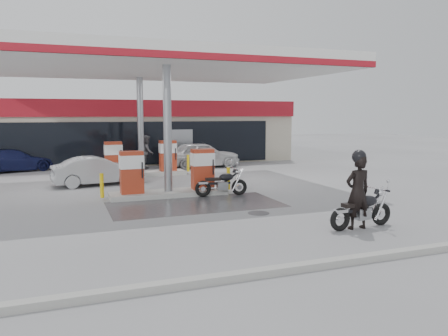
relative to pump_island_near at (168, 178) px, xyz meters
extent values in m
plane|color=gray|center=(0.00, -2.00, -0.71)|extent=(90.00, 90.00, 0.00)
cube|color=#4C4C4F|center=(0.50, -2.00, -0.71)|extent=(6.00, 3.00, 0.00)
cylinder|color=#38383A|center=(2.00, -4.00, -0.71)|extent=(0.70, 0.70, 0.01)
cube|color=gray|center=(0.00, -9.00, -0.64)|extent=(28.00, 0.25, 0.15)
cube|color=beige|center=(0.00, 14.00, 1.29)|extent=(22.00, 8.00, 4.00)
cube|color=black|center=(0.00, 9.97, 0.69)|extent=(18.00, 0.10, 2.60)
cube|color=maroon|center=(0.00, 9.90, 2.79)|extent=(22.00, 0.25, 1.00)
cube|color=navy|center=(7.00, 9.85, 2.79)|extent=(3.50, 0.12, 0.80)
cube|color=gray|center=(3.00, 9.93, 0.39)|extent=(1.80, 0.14, 2.20)
cube|color=silver|center=(0.00, 3.00, 4.59)|extent=(16.00, 10.00, 0.60)
cube|color=maroon|center=(0.00, -1.95, 4.41)|extent=(16.00, 0.12, 0.24)
cube|color=maroon|center=(0.00, 7.95, 4.41)|extent=(16.00, 0.12, 0.24)
cylinder|color=gray|center=(0.00, 0.00, 1.88)|extent=(0.32, 0.32, 5.00)
cylinder|color=gray|center=(0.00, 6.00, 1.88)|extent=(0.32, 0.32, 5.00)
cube|color=#9E9E99|center=(0.00, 0.00, -0.62)|extent=(4.50, 1.30, 0.18)
cube|color=maroon|center=(-1.40, 0.00, 0.27)|extent=(0.85, 0.48, 1.60)
cube|color=maroon|center=(1.40, 0.00, 0.27)|extent=(0.85, 0.48, 1.60)
cube|color=silver|center=(-1.40, 0.00, 0.67)|extent=(0.88, 0.52, 0.50)
cube|color=silver|center=(1.40, 0.00, 0.67)|extent=(0.88, 0.52, 0.50)
cylinder|color=gold|center=(-2.50, 0.00, -0.17)|extent=(0.14, 0.14, 0.90)
cylinder|color=gold|center=(2.50, 0.00, -0.17)|extent=(0.14, 0.14, 0.90)
cube|color=#9E9E99|center=(0.00, 6.00, -0.62)|extent=(4.50, 1.30, 0.18)
cube|color=maroon|center=(-1.40, 6.00, 0.27)|extent=(0.85, 0.48, 1.60)
cube|color=maroon|center=(1.40, 6.00, 0.27)|extent=(0.85, 0.48, 1.60)
cube|color=silver|center=(-1.40, 6.00, 0.67)|extent=(0.88, 0.52, 0.50)
cube|color=silver|center=(1.40, 6.00, 0.67)|extent=(0.88, 0.52, 0.50)
cylinder|color=gold|center=(-2.50, 6.00, -0.17)|extent=(0.14, 0.14, 0.90)
cylinder|color=gold|center=(2.50, 6.00, -0.17)|extent=(0.14, 0.14, 0.90)
torus|color=black|center=(4.64, -6.60, -0.39)|extent=(0.66, 0.21, 0.65)
torus|color=black|center=(3.15, -6.73, -0.39)|extent=(0.66, 0.21, 0.65)
cube|color=gray|center=(3.94, -6.66, -0.30)|extent=(0.45, 0.30, 0.32)
cube|color=black|center=(3.78, -6.68, -0.19)|extent=(0.98, 0.19, 0.09)
ellipsoid|color=black|center=(4.10, -6.65, 0.04)|extent=(0.63, 0.40, 0.30)
cube|color=black|center=(3.56, -6.70, -0.02)|extent=(0.61, 0.31, 0.11)
cylinder|color=silver|center=(4.42, -6.62, 0.37)|extent=(0.11, 0.82, 0.04)
sphere|color=silver|center=(4.55, -6.61, 0.24)|extent=(0.19, 0.19, 0.19)
cylinder|color=silver|center=(3.39, -6.56, -0.41)|extent=(0.97, 0.17, 0.09)
imported|color=black|center=(3.74, -6.68, 0.32)|extent=(0.75, 0.50, 2.06)
torus|color=black|center=(2.62, -0.87, -0.40)|extent=(0.64, 0.21, 0.63)
torus|color=black|center=(1.18, -0.73, -0.40)|extent=(0.64, 0.21, 0.63)
cube|color=gray|center=(1.94, -0.81, -0.31)|extent=(0.44, 0.29, 0.31)
cube|color=black|center=(1.78, -0.79, -0.21)|extent=(0.95, 0.20, 0.08)
ellipsoid|color=black|center=(2.10, -0.82, 0.02)|extent=(0.62, 0.39, 0.29)
cube|color=black|center=(1.58, -0.77, -0.04)|extent=(0.60, 0.31, 0.10)
cylinder|color=silver|center=(2.41, -0.85, 0.34)|extent=(0.12, 0.80, 0.04)
sphere|color=silver|center=(2.54, -0.86, 0.21)|extent=(0.19, 0.19, 0.19)
cylinder|color=silver|center=(1.43, -0.61, -0.42)|extent=(0.95, 0.18, 0.08)
imported|color=silver|center=(3.95, 8.20, 0.06)|extent=(4.50, 1.82, 1.53)
imported|color=#4D4D51|center=(0.81, 8.80, 0.26)|extent=(0.91, 1.07, 1.94)
imported|color=#94979B|center=(-2.37, 3.60, -0.07)|extent=(4.04, 1.83, 1.29)
imported|color=#151B48|center=(-6.35, 10.00, -0.08)|extent=(4.64, 3.00, 1.25)
imported|color=#B0B3B9|center=(4.80, 12.00, -0.16)|extent=(4.11, 2.20, 1.10)
camera|label=1|loc=(-3.84, -16.44, 2.45)|focal=35.00mm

